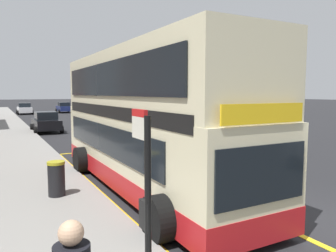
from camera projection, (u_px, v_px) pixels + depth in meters
ground_plane at (62, 121)px, 36.00m from camera, size 260.00×260.00×0.00m
double_decker_bus at (144, 125)px, 10.48m from camera, size 3.17×10.58×4.40m
bus_bay_markings at (142, 185)px, 10.90m from camera, size 3.11×14.11×0.01m
bus_stop_sign at (145, 194)px, 4.33m from camera, size 0.09×0.51×2.73m
parked_car_navy_across at (64, 108)px, 50.64m from camera, size 2.09×4.20×1.62m
parked_car_white_far at (24, 109)px, 46.96m from camera, size 2.09×4.20×1.62m
parked_car_black_ahead at (46, 122)px, 25.50m from camera, size 2.09×4.20×1.62m
litter_bin at (56, 178)px, 9.30m from camera, size 0.50×0.50×1.00m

